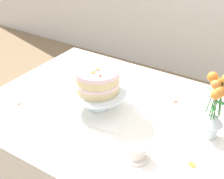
{
  "coord_description": "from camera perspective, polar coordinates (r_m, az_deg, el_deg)",
  "views": [
    {
      "loc": [
        0.63,
        -1.06,
        1.63
      ],
      "look_at": [
        -0.05,
        -0.01,
        0.86
      ],
      "focal_mm": 48.68,
      "sensor_mm": 36.0,
      "label": 1
    }
  ],
  "objects": [
    {
      "name": "loose_petal_3",
      "position": [
        1.63,
        11.8,
        -2.17
      ],
      "size": [
        0.03,
        0.04,
        0.01
      ],
      "primitive_type": "ellipsoid",
      "rotation": [
        0.0,
        0.0,
        4.32
      ],
      "color": "#E56B51",
      "rests_on": "dining_table"
    },
    {
      "name": "layer_cake",
      "position": [
        1.47,
        -2.75,
        1.77
      ],
      "size": [
        0.22,
        0.22,
        0.13
      ],
      "color": "beige",
      "rests_on": "cake_stand"
    },
    {
      "name": "teacup",
      "position": [
        1.26,
        4.67,
        -11.7
      ],
      "size": [
        0.12,
        0.12,
        0.06
      ],
      "color": "silver",
      "rests_on": "dining_table"
    },
    {
      "name": "loose_petal_2",
      "position": [
        1.65,
        -17.19,
        -2.56
      ],
      "size": [
        0.03,
        0.03,
        0.01
      ],
      "primitive_type": "ellipsoid",
      "rotation": [
        0.0,
        0.0,
        2.12
      ],
      "color": "#E56B51",
      "rests_on": "dining_table"
    },
    {
      "name": "loose_petal_1",
      "position": [
        1.91,
        -4.15,
        3.87
      ],
      "size": [
        0.04,
        0.04,
        0.01
      ],
      "primitive_type": "ellipsoid",
      "rotation": [
        0.0,
        0.0,
        1.23
      ],
      "color": "orange",
      "rests_on": "dining_table"
    },
    {
      "name": "linen_napkin",
      "position": [
        1.55,
        -2.61,
        -3.33
      ],
      "size": [
        0.37,
        0.37,
        0.0
      ],
      "primitive_type": "cube",
      "rotation": [
        0.0,
        0.0,
        0.18
      ],
      "color": "white",
      "rests_on": "dining_table"
    },
    {
      "name": "flower_vase",
      "position": [
        1.35,
        18.77,
        -3.14
      ],
      "size": [
        0.11,
        0.12,
        0.32
      ],
      "color": "silver",
      "rests_on": "dining_table"
    },
    {
      "name": "dining_table",
      "position": [
        1.56,
        1.12,
        -7.42
      ],
      "size": [
        1.4,
        1.0,
        0.74
      ],
      "color": "white",
      "rests_on": "ground"
    },
    {
      "name": "loose_petal_0",
      "position": [
        1.28,
        14.77,
        -13.47
      ],
      "size": [
        0.04,
        0.04,
        0.0
      ],
      "primitive_type": "ellipsoid",
      "rotation": [
        0.0,
        0.0,
        2.75
      ],
      "color": "orange",
      "rests_on": "dining_table"
    },
    {
      "name": "cake_stand",
      "position": [
        1.51,
        -2.68,
        -0.78
      ],
      "size": [
        0.29,
        0.29,
        0.1
      ],
      "color": "silver",
      "rests_on": "linen_napkin"
    }
  ]
}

